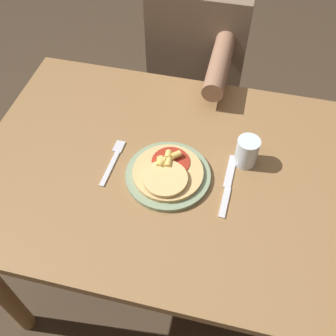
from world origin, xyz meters
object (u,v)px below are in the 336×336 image
dining_table (167,191)px  drinking_glass (247,152)px  knife (228,186)px  fork (114,159)px  pizza (167,172)px  person_diner (198,56)px  plate (168,175)px

dining_table → drinking_glass: drinking_glass is taller
dining_table → knife: 0.22m
dining_table → fork: 0.20m
knife → drinking_glass: drinking_glass is taller
pizza → fork: size_ratio=1.15×
fork → person_diner: (0.13, 0.68, -0.09)m
knife → person_diner: 0.73m
pizza → fork: (-0.17, 0.02, -0.02)m
pizza → drinking_glass: bearing=27.6°
dining_table → person_diner: bearing=92.5°
drinking_glass → person_diner: 0.66m
plate → fork: plate is taller
person_diner → knife: bearing=-73.1°
plate → pizza: pizza is taller
dining_table → drinking_glass: 0.28m
plate → person_diner: bearing=93.2°
dining_table → person_diner: person_diner is taller
dining_table → plate: bearing=-73.2°
dining_table → person_diner: (-0.03, 0.67, 0.03)m
dining_table → pizza: size_ratio=5.62×
dining_table → person_diner: 0.67m
dining_table → person_diner: size_ratio=0.98×
pizza → fork: bearing=171.7°
fork → drinking_glass: size_ratio=1.93×
fork → person_diner: person_diner is taller
knife → person_diner: person_diner is taller
plate → person_diner: person_diner is taller
dining_table → fork: (-0.16, -0.01, 0.12)m
plate → fork: size_ratio=1.39×
pizza → knife: size_ratio=0.91×
fork → drinking_glass: bearing=12.5°
knife → person_diner: size_ratio=0.19×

